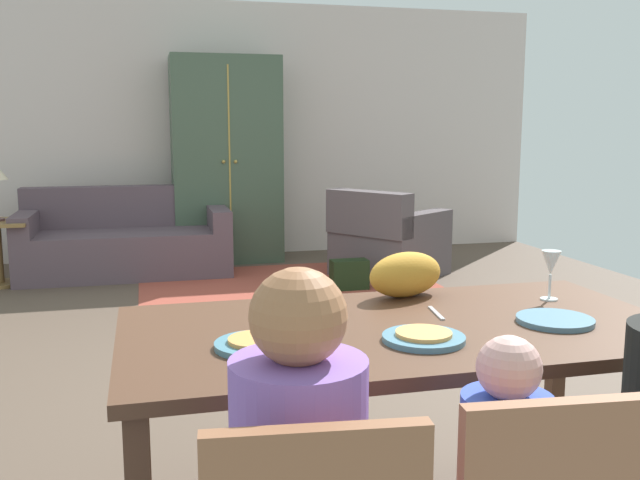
% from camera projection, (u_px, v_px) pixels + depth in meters
% --- Properties ---
extents(ground_plane, '(7.15, 6.58, 0.02)m').
position_uv_depth(ground_plane, '(282.00, 344.00, 4.60)').
color(ground_plane, brown).
extents(back_wall, '(7.15, 0.10, 2.70)m').
position_uv_depth(back_wall, '(222.00, 131.00, 7.58)').
color(back_wall, beige).
rests_on(back_wall, ground_plane).
extents(dining_table, '(1.80, 0.93, 0.76)m').
position_uv_depth(dining_table, '(402.00, 346.00, 2.29)').
color(dining_table, '#4F3120').
rests_on(dining_table, ground_plane).
extents(plate_near_man, '(0.25, 0.25, 0.02)m').
position_uv_depth(plate_near_man, '(257.00, 345.00, 2.05)').
color(plate_near_man, teal).
rests_on(plate_near_man, dining_table).
extents(pizza_near_man, '(0.17, 0.17, 0.01)m').
position_uv_depth(pizza_near_man, '(257.00, 340.00, 2.04)').
color(pizza_near_man, '#D89247').
rests_on(pizza_near_man, plate_near_man).
extents(plate_near_child, '(0.25, 0.25, 0.02)m').
position_uv_depth(plate_near_child, '(424.00, 338.00, 2.11)').
color(plate_near_child, teal).
rests_on(plate_near_child, dining_table).
extents(pizza_near_child, '(0.17, 0.17, 0.01)m').
position_uv_depth(pizza_near_child, '(424.00, 333.00, 2.11)').
color(pizza_near_child, '#E7A050').
rests_on(pizza_near_child, plate_near_child).
extents(plate_near_woman, '(0.25, 0.25, 0.02)m').
position_uv_depth(plate_near_woman, '(555.00, 320.00, 2.30)').
color(plate_near_woman, teal).
rests_on(plate_near_woman, dining_table).
extents(wine_glass, '(0.07, 0.07, 0.19)m').
position_uv_depth(wine_glass, '(551.00, 265.00, 2.59)').
color(wine_glass, silver).
rests_on(wine_glass, dining_table).
extents(fork, '(0.02, 0.15, 0.01)m').
position_uv_depth(fork, '(326.00, 334.00, 2.17)').
color(fork, silver).
rests_on(fork, dining_table).
extents(knife, '(0.04, 0.17, 0.01)m').
position_uv_depth(knife, '(436.00, 313.00, 2.42)').
color(knife, silver).
rests_on(knife, dining_table).
extents(cat, '(0.35, 0.25, 0.17)m').
position_uv_depth(cat, '(406.00, 274.00, 2.65)').
color(cat, gold).
rests_on(cat, dining_table).
extents(area_rug, '(2.60, 1.80, 0.01)m').
position_uv_depth(area_rug, '(289.00, 284.00, 6.26)').
color(area_rug, '#9C4334').
rests_on(area_rug, ground_plane).
extents(couch, '(1.93, 0.86, 0.82)m').
position_uv_depth(couch, '(126.00, 242.00, 6.70)').
color(couch, '#56454E').
rests_on(couch, ground_plane).
extents(armchair, '(1.19, 1.19, 0.82)m').
position_uv_depth(armchair, '(387.00, 242.00, 6.61)').
color(armchair, '#53494D').
rests_on(armchair, ground_plane).
extents(armoire, '(1.10, 0.59, 2.10)m').
position_uv_depth(armoire, '(226.00, 160.00, 7.25)').
color(armoire, '#415542').
rests_on(armoire, ground_plane).
extents(handbag, '(0.32, 0.16, 0.26)m').
position_uv_depth(handbag, '(349.00, 275.00, 6.07)').
color(handbag, black).
rests_on(handbag, ground_plane).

